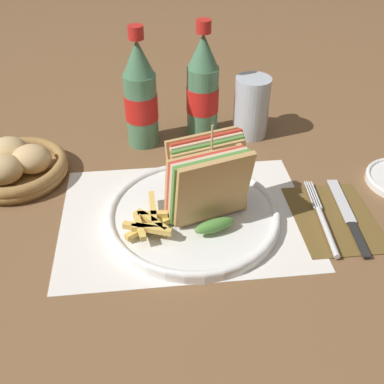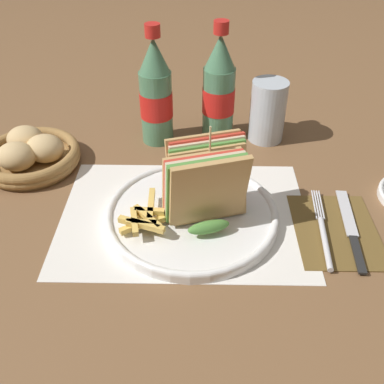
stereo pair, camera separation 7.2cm
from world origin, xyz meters
TOP-DOWN VIEW (x-y plane):
  - ground_plane at (0.00, 0.00)m, footprint 4.00×4.00m
  - placemat at (-0.04, -0.02)m, footprint 0.40×0.29m
  - plate_main at (-0.03, -0.02)m, footprint 0.28×0.28m
  - club_sandwich at (-0.00, -0.03)m, footprint 0.14×0.13m
  - fries_pile at (-0.10, -0.06)m, footprint 0.07×0.11m
  - napkin at (0.20, -0.05)m, footprint 0.13×0.17m
  - fork at (0.18, -0.06)m, footprint 0.03×0.18m
  - knife at (0.22, -0.05)m, footprint 0.03×0.19m
  - coke_bottle_near at (-0.10, 0.23)m, footprint 0.06×0.06m
  - coke_bottle_far at (0.02, 0.25)m, footprint 0.06×0.06m
  - glass_near at (0.12, 0.24)m, footprint 0.07×0.07m
  - bread_basket at (-0.33, 0.13)m, footprint 0.18×0.18m

SIDE VIEW (x-z plane):
  - ground_plane at x=0.00m, z-range 0.00..0.00m
  - placemat at x=-0.04m, z-range 0.00..0.00m
  - napkin at x=0.20m, z-range 0.00..0.00m
  - knife at x=0.22m, z-range 0.00..0.01m
  - fork at x=0.18m, z-range 0.00..0.01m
  - plate_main at x=-0.03m, z-range 0.00..0.02m
  - bread_basket at x=-0.33m, z-range -0.01..0.06m
  - fries_pile at x=-0.10m, z-range 0.02..0.04m
  - glass_near at x=0.12m, z-range -0.01..0.12m
  - club_sandwich at x=0.00m, z-range 0.00..0.15m
  - coke_bottle_near at x=-0.10m, z-range -0.02..0.22m
  - coke_bottle_far at x=0.02m, z-range -0.02..0.22m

